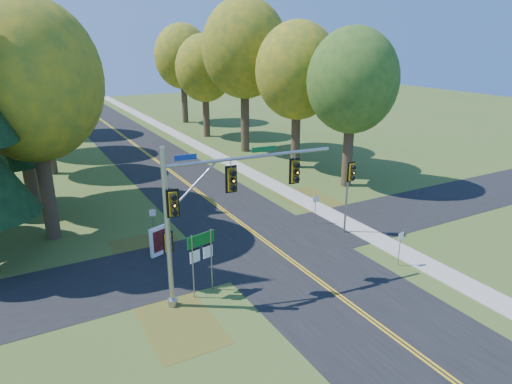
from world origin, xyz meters
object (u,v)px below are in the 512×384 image
route_sign_cluster (202,251)px  info_kiosk (159,241)px  east_signal_pole (350,180)px  traffic_mast (212,201)px

route_sign_cluster → info_kiosk: (-0.54, 5.04, -1.41)m
east_signal_pole → route_sign_cluster: bearing=-166.6°
east_signal_pole → info_kiosk: (-11.26, 2.84, -2.70)m
traffic_mast → route_sign_cluster: traffic_mast is taller
traffic_mast → east_signal_pole: (10.34, 2.72, -1.29)m
traffic_mast → info_kiosk: bearing=104.2°
east_signal_pole → route_sign_cluster: 11.02m
route_sign_cluster → info_kiosk: route_sign_cluster is taller
east_signal_pole → info_kiosk: bearing=167.6°
east_signal_pole → info_kiosk: size_ratio=2.71×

